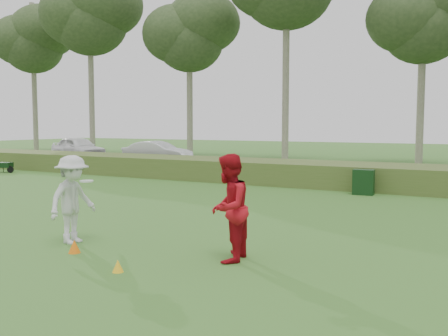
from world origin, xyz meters
The scene contains 15 objects.
ground centered at (0.00, 0.00, 0.00)m, with size 120.00×120.00×0.00m, color #2E6321.
reed_strip centered at (0.00, 12.00, 0.45)m, with size 80.00×3.00×0.90m, color #435A24.
park_road centered at (0.00, 17.00, 0.03)m, with size 80.00×6.00×0.06m, color #2D2D2D.
tree_0 centered at (-30.00, 23.50, 9.72)m, with size 6.76×6.76×13.00m.
tree_1 centered at (-22.00, 22.20, 10.85)m, with size 7.54×7.54×14.50m.
tree_2 centered at (-14.00, 24.00, 8.97)m, with size 6.50×6.50×12.00m.
tree_4 centered at (2.00, 24.50, 8.59)m, with size 6.24×6.24×11.50m.
player_white centered at (-1.34, 0.04, 0.90)m, with size 0.88×1.17×1.80m.
player_red centered at (2.09, 0.40, 0.96)m, with size 0.93×0.72×1.91m, color #B10F1A.
cone_orange centered at (-0.73, -0.53, 0.13)m, with size 0.23×0.23×0.25m, color orange.
cone_yellow centered at (0.82, -1.08, 0.10)m, with size 0.19×0.19×0.21m, color yellow.
utility_cabinet centered at (2.16, 10.06, 0.44)m, with size 0.70×0.44×0.87m, color black.
wheelbarrow centered at (-15.62, 9.28, 0.37)m, with size 1.09×0.72×0.52m.
car_left centered at (-18.53, 17.22, 0.84)m, with size 1.84×4.58×1.56m, color white.
car_mid centered at (-11.48, 16.60, 0.75)m, with size 1.46×4.19×1.38m, color silver.
Camera 1 is at (6.25, -7.26, 2.43)m, focal length 40.00 mm.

